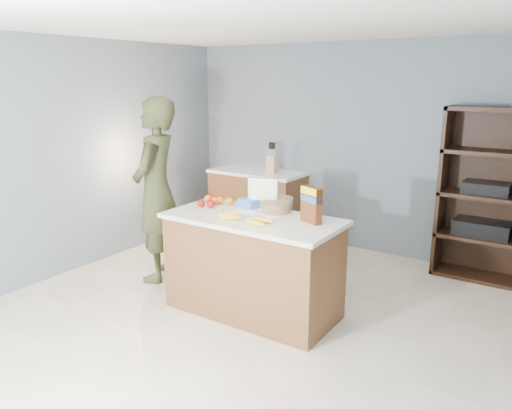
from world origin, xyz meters
The scene contains 15 objects.
floor centered at (0.00, 0.00, 0.00)m, with size 4.50×5.00×0.02m, color beige.
walls centered at (0.00, 0.00, 1.65)m, with size 4.52×5.02×2.51m.
counter_peninsula centered at (0.00, 0.30, 0.42)m, with size 1.56×0.76×0.90m.
back_cabinet centered at (-1.20, 2.20, 0.45)m, with size 1.24×0.62×0.90m.
shelving_unit centered at (1.55, 2.35, 0.86)m, with size 0.90×0.40×1.80m.
person centered at (-1.29, 0.44, 0.95)m, with size 0.69×0.45×1.90m, color #353A1E.
knife_block centered at (-0.97, 2.19, 1.02)m, with size 0.12×0.10×0.31m.
envelopes centered at (-0.03, 0.40, 0.90)m, with size 0.50×0.21×0.00m.
bananas centered at (0.02, 0.14, 0.92)m, with size 0.53×0.20×0.04m.
apples centered at (-0.56, 0.42, 0.94)m, with size 0.18×0.29×0.07m.
oranges centered at (-0.56, 0.52, 0.94)m, with size 0.31×0.16×0.07m.
blue_carton centered at (-0.21, 0.54, 0.94)m, with size 0.18×0.12×0.08m, color blue.
salad_bowl centered at (0.08, 0.56, 0.96)m, with size 0.30×0.30×0.13m.
tv centered at (-0.09, 0.61, 1.06)m, with size 0.28×0.12×0.28m.
cereal_box centered at (0.51, 0.42, 1.08)m, with size 0.22×0.15×0.30m.
Camera 1 is at (2.34, -3.18, 2.07)m, focal length 35.00 mm.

